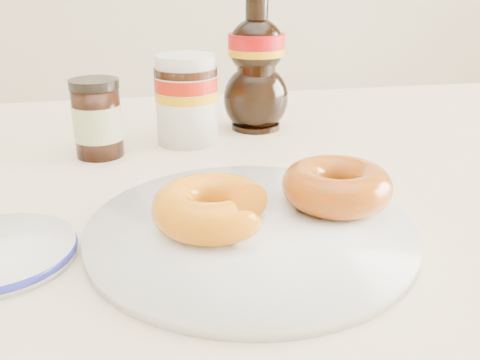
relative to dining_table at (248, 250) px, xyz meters
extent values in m
cube|color=#F3E4B9|center=(0.00, 0.00, 0.06)|extent=(1.40, 0.90, 0.04)
cylinder|color=white|center=(-0.02, -0.12, 0.09)|extent=(0.29, 0.29, 0.01)
torus|color=white|center=(-0.02, -0.12, 0.09)|extent=(0.29, 0.29, 0.01)
torus|color=orange|center=(-0.06, -0.12, 0.12)|extent=(0.12, 0.12, 0.04)
torus|color=#8B3809|center=(0.06, -0.10, 0.12)|extent=(0.13, 0.13, 0.04)
cylinder|color=white|center=(-0.05, 0.17, 0.13)|extent=(0.08, 0.08, 0.10)
cylinder|color=#911205|center=(-0.05, 0.17, 0.16)|extent=(0.08, 0.08, 0.02)
cylinder|color=#D89905|center=(-0.05, 0.17, 0.15)|extent=(0.08, 0.08, 0.01)
cylinder|color=black|center=(-0.05, 0.17, 0.18)|extent=(0.08, 0.08, 0.01)
cylinder|color=white|center=(-0.05, 0.17, 0.19)|extent=(0.08, 0.08, 0.02)
cylinder|color=black|center=(-0.16, 0.13, 0.13)|extent=(0.06, 0.06, 0.09)
cylinder|color=beige|center=(-0.16, 0.13, 0.13)|extent=(0.06, 0.06, 0.04)
cylinder|color=black|center=(-0.16, 0.13, 0.17)|extent=(0.06, 0.06, 0.01)
camera|label=1|loc=(-0.11, -0.53, 0.31)|focal=40.00mm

